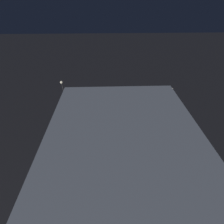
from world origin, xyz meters
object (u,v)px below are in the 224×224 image
Objects in this scene: traffic_light_median_south at (142,107)px; street_lamp_east at (183,123)px; traffic_light_se_cross at (137,90)px; traffic_light_nw_cross at (80,130)px; street_lamp_west at (64,92)px; traffic_light_sw_cross at (149,127)px; street_lamp_far at (170,95)px; street_tree_near at (176,129)px; traffic_light_nw_main at (78,131)px; traffic_light_se_main at (139,92)px; traffic_light_sw_main at (147,127)px; traffic_light_ne_cross at (89,94)px.

street_lamp_east reaches higher than traffic_light_median_south.
traffic_light_se_cross is 0.97× the size of traffic_light_nw_cross.
traffic_light_median_south is at bearing -90.97° from street_lamp_west.
traffic_light_sw_cross reaches higher than traffic_light_se_cross.
street_lamp_west is at bearing 89.91° from street_lamp_far.
street_lamp_far reaches higher than street_tree_near.
traffic_light_nw_cross is 19.82m from street_lamp_east.
street_tree_near is (-9.00, -4.92, 1.16)m from traffic_light_median_south.
street_lamp_east reaches higher than traffic_light_nw_main.
traffic_light_se_cross is 0.87× the size of traffic_light_se_main.
traffic_light_sw_main is at bearing -90.03° from traffic_light_nw_main.
traffic_light_se_main is at bearing 15.70° from street_tree_near.
traffic_light_ne_cross is at bearing 3.38° from traffic_light_se_cross.
traffic_light_sw_cross is (0.07, -0.33, 0.06)m from traffic_light_sw_main.
traffic_light_sw_cross is 20.20m from street_lamp_west.
traffic_light_sw_cross is 6.64m from street_lamp_east.
traffic_light_se_main is 1.18× the size of traffic_light_nw_main.
traffic_light_nw_main is at bearing -154.08° from street_lamp_west.
traffic_light_nw_main is 22.38m from street_lamp_far.
traffic_light_nw_cross is 0.43× the size of street_lamp_east.
traffic_light_sw_cross is 10.13m from street_lamp_far.
traffic_light_se_main is at bearing 43.75° from traffic_light_nw_cross.
street_lamp_east is at bearing -43.30° from traffic_light_ne_cross.
street_lamp_far is (7.43, -20.53, 3.36)m from traffic_light_nw_cross.
traffic_light_ne_cross is (14.66, 13.56, -0.73)m from traffic_light_sw_cross.
traffic_light_se_main is 0.44× the size of street_lamp_west.
traffic_light_nw_cross is 0.71× the size of street_tree_near.
street_lamp_east is (-16.78, -4.60, 3.47)m from traffic_light_se_main.
traffic_light_se_main is 17.74m from street_lamp_east.
traffic_light_median_south is at bearing -63.50° from traffic_light_nw_main.
traffic_light_nw_cross is 0.50× the size of street_lamp_far.
street_lamp_far reaches higher than traffic_light_ne_cross.
traffic_light_sw_main is 10.40m from street_lamp_far.
traffic_light_median_south is 0.43× the size of street_lamp_west.
traffic_light_nw_main is 0.32m from traffic_light_nw_cross.
traffic_light_se_cross is 10.62m from street_lamp_far.
traffic_light_nw_cross is at bearing 89.75° from traffic_light_sw_main.
traffic_light_se_main is at bearing -2.63° from traffic_light_ne_cross.
street_lamp_east is (-9.91, -5.06, 3.61)m from traffic_light_median_south.
traffic_light_sw_main is 14.10m from traffic_light_se_main.
traffic_light_median_south is 1.09× the size of traffic_light_nw_cross.
traffic_light_median_south reaches higher than traffic_light_nw_cross.
street_lamp_far is at bearing -70.22° from traffic_light_nw_main.
traffic_light_sw_cross is 14.34m from traffic_light_nw_cross.
traffic_light_median_south is 6.89m from traffic_light_se_main.
street_lamp_east is (-18.23, -4.72, 3.93)m from traffic_light_se_cross.
traffic_light_se_cross is 1.17× the size of traffic_light_ne_cross.
street_tree_near is (-1.79, -19.38, 1.57)m from traffic_light_nw_main.
traffic_light_ne_cross is 0.83× the size of traffic_light_nw_cross.
traffic_light_nw_main is at bearing 109.78° from street_lamp_far.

